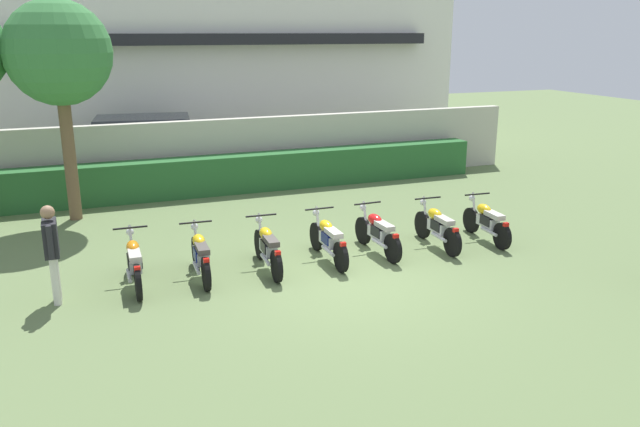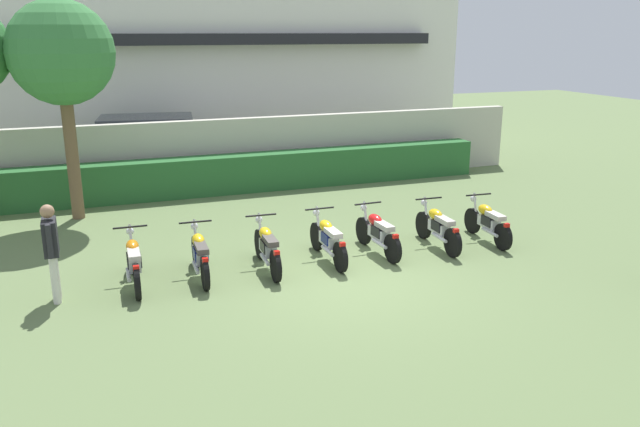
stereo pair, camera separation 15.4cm
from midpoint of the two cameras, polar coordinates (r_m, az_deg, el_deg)
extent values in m
plane|color=#607547|center=(11.58, 2.79, -6.00)|extent=(60.00, 60.00, 0.00)
cube|color=white|center=(24.74, -10.84, 14.28)|extent=(18.47, 6.00, 7.41)
cube|color=black|center=(21.54, -9.34, 15.12)|extent=(15.51, 0.50, 0.36)
cube|color=#BCB7A8|center=(18.53, -6.81, 5.46)|extent=(17.54, 0.30, 1.95)
cube|color=#28602D|center=(17.96, -6.23, 3.65)|extent=(14.03, 0.70, 1.04)
cube|color=#9EA3A8|center=(19.97, -14.29, 5.15)|extent=(4.72, 2.47, 1.00)
cube|color=#2D333D|center=(19.85, -15.03, 7.45)|extent=(2.91, 2.07, 0.65)
cylinder|color=black|center=(20.96, -9.84, 4.79)|extent=(0.70, 0.31, 0.68)
cylinder|color=black|center=(19.15, -9.56, 3.75)|extent=(0.70, 0.31, 0.68)
cylinder|color=black|center=(21.07, -18.44, 4.26)|extent=(0.70, 0.31, 0.68)
cylinder|color=black|center=(19.27, -18.96, 3.17)|extent=(0.70, 0.31, 0.68)
cylinder|color=brown|center=(16.05, -21.01, 4.85)|extent=(0.29, 0.29, 3.04)
sphere|color=#387A3D|center=(15.81, -21.88, 13.22)|extent=(2.36, 2.36, 2.36)
cylinder|color=black|center=(12.28, -16.08, -3.79)|extent=(0.10, 0.62, 0.61)
cylinder|color=black|center=(11.10, -15.65, -5.89)|extent=(0.10, 0.62, 0.61)
cube|color=silver|center=(11.59, -15.92, -4.18)|extent=(0.21, 0.60, 0.22)
ellipsoid|color=orange|center=(11.68, -16.06, -2.84)|extent=(0.23, 0.44, 0.22)
cube|color=#B2ADA3|center=(11.31, -15.92, -3.56)|extent=(0.21, 0.52, 0.10)
cube|color=red|center=(10.91, -15.72, -4.72)|extent=(0.10, 0.08, 0.08)
cylinder|color=silver|center=(12.10, -16.17, -2.50)|extent=(0.05, 0.23, 0.65)
cylinder|color=black|center=(11.92, -16.26, -1.17)|extent=(0.60, 0.05, 0.04)
sphere|color=silver|center=(12.15, -16.27, -1.54)|extent=(0.14, 0.14, 0.14)
cylinder|color=silver|center=(11.40, -16.38, -5.26)|extent=(0.08, 0.55, 0.07)
cube|color=black|center=(11.53, -15.92, -4.03)|extent=(0.25, 0.36, 0.20)
cylinder|color=black|center=(12.36, -10.68, -3.36)|extent=(0.11, 0.59, 0.59)
cylinder|color=black|center=(11.24, -9.84, -5.31)|extent=(0.11, 0.59, 0.59)
cube|color=silver|center=(11.70, -10.28, -3.68)|extent=(0.22, 0.61, 0.22)
ellipsoid|color=yellow|center=(11.79, -10.46, -2.36)|extent=(0.24, 0.45, 0.22)
cube|color=#4C4742|center=(11.42, -10.17, -3.06)|extent=(0.22, 0.53, 0.10)
cube|color=red|center=(11.05, -9.83, -4.14)|extent=(0.10, 0.08, 0.08)
cylinder|color=silver|center=(12.18, -10.70, -2.07)|extent=(0.06, 0.23, 0.65)
cylinder|color=black|center=(12.00, -10.72, -0.75)|extent=(0.60, 0.06, 0.04)
sphere|color=silver|center=(12.23, -10.82, -1.12)|extent=(0.14, 0.14, 0.14)
cylinder|color=silver|center=(11.50, -10.67, -4.75)|extent=(0.09, 0.55, 0.07)
cube|color=navy|center=(11.64, -10.26, -3.53)|extent=(0.25, 0.37, 0.20)
cylinder|color=black|center=(12.62, -5.06, -2.73)|extent=(0.12, 0.59, 0.59)
cylinder|color=black|center=(11.44, -3.60, -4.71)|extent=(0.12, 0.59, 0.59)
cube|color=silver|center=(11.93, -4.32, -3.07)|extent=(0.23, 0.61, 0.22)
ellipsoid|color=yellow|center=(12.02, -4.54, -1.78)|extent=(0.24, 0.45, 0.22)
cube|color=#4C4742|center=(11.66, -4.08, -2.45)|extent=(0.22, 0.53, 0.10)
cube|color=red|center=(11.26, -3.50, -3.55)|extent=(0.10, 0.08, 0.08)
cylinder|color=silver|center=(12.44, -5.00, -1.46)|extent=(0.06, 0.23, 0.65)
cylinder|color=black|center=(12.26, -4.94, -0.16)|extent=(0.60, 0.06, 0.04)
sphere|color=silver|center=(12.49, -5.14, -0.53)|extent=(0.14, 0.14, 0.14)
cylinder|color=silver|center=(11.72, -4.59, -4.11)|extent=(0.09, 0.55, 0.07)
cube|color=black|center=(11.87, -4.27, -2.92)|extent=(0.26, 0.37, 0.20)
cylinder|color=black|center=(13.04, 0.03, -2.07)|extent=(0.10, 0.58, 0.58)
cylinder|color=black|center=(11.88, 2.20, -3.92)|extent=(0.10, 0.58, 0.58)
cube|color=silver|center=(12.36, 1.15, -2.36)|extent=(0.21, 0.60, 0.22)
ellipsoid|color=yellow|center=(12.44, 0.88, -1.13)|extent=(0.22, 0.44, 0.22)
cube|color=beige|center=(12.09, 1.55, -1.74)|extent=(0.21, 0.52, 0.10)
cube|color=red|center=(11.70, 2.40, -2.79)|extent=(0.10, 0.08, 0.08)
cylinder|color=silver|center=(12.86, 0.17, -0.83)|extent=(0.05, 0.23, 0.65)
cylinder|color=black|center=(12.69, 0.31, 0.44)|extent=(0.60, 0.04, 0.04)
sphere|color=silver|center=(12.91, 0.00, 0.07)|extent=(0.14, 0.14, 0.14)
cylinder|color=silver|center=(12.14, 1.04, -3.36)|extent=(0.08, 0.55, 0.07)
cube|color=navy|center=(12.30, 1.24, -2.21)|extent=(0.24, 0.36, 0.20)
cylinder|color=black|center=(13.45, 4.24, -1.54)|extent=(0.11, 0.58, 0.58)
cylinder|color=black|center=(12.40, 6.86, -3.15)|extent=(0.11, 0.58, 0.58)
cube|color=silver|center=(12.83, 5.62, -1.74)|extent=(0.22, 0.61, 0.22)
ellipsoid|color=red|center=(12.91, 5.29, -0.56)|extent=(0.24, 0.45, 0.22)
cube|color=#B2ADA3|center=(12.58, 6.14, -1.13)|extent=(0.22, 0.53, 0.10)
cube|color=red|center=(12.23, 7.14, -2.06)|extent=(0.10, 0.08, 0.08)
cylinder|color=silver|center=(13.28, 4.44, -0.33)|extent=(0.06, 0.23, 0.65)
cylinder|color=black|center=(13.12, 4.65, 0.91)|extent=(0.60, 0.06, 0.04)
sphere|color=silver|center=(13.33, 4.24, 0.53)|extent=(0.14, 0.14, 0.14)
cylinder|color=silver|center=(12.61, 5.66, -2.69)|extent=(0.09, 0.55, 0.07)
cube|color=black|center=(12.78, 5.73, -1.59)|extent=(0.25, 0.37, 0.20)
cylinder|color=black|center=(13.97, 9.54, -1.03)|extent=(0.11, 0.59, 0.59)
cylinder|color=black|center=(12.93, 12.11, -2.58)|extent=(0.11, 0.59, 0.59)
cube|color=silver|center=(13.36, 10.91, -1.22)|extent=(0.22, 0.61, 0.22)
ellipsoid|color=yellow|center=(13.44, 10.61, -0.08)|extent=(0.24, 0.45, 0.22)
cube|color=#B2ADA3|center=(13.11, 11.44, -0.63)|extent=(0.22, 0.53, 0.10)
cube|color=red|center=(12.76, 12.41, -1.52)|extent=(0.10, 0.08, 0.08)
cylinder|color=silver|center=(13.81, 9.77, 0.14)|extent=(0.06, 0.23, 0.65)
cylinder|color=black|center=(13.65, 10.01, 1.33)|extent=(0.60, 0.06, 0.04)
sphere|color=silver|center=(13.85, 9.60, 0.97)|extent=(0.14, 0.14, 0.14)
cylinder|color=silver|center=(13.13, 10.94, -2.12)|extent=(0.09, 0.55, 0.07)
cube|color=black|center=(13.30, 11.02, -1.08)|extent=(0.25, 0.37, 0.20)
cylinder|color=black|center=(14.56, 13.76, -0.63)|extent=(0.12, 0.57, 0.56)
cylinder|color=black|center=(13.58, 16.35, -2.03)|extent=(0.12, 0.57, 0.56)
cube|color=silver|center=(13.98, 15.16, -0.77)|extent=(0.23, 0.61, 0.22)
ellipsoid|color=yellow|center=(14.06, 14.86, 0.31)|extent=(0.25, 0.45, 0.22)
cube|color=beige|center=(13.74, 15.72, -0.20)|extent=(0.23, 0.53, 0.10)
cube|color=red|center=(13.42, 16.67, -1.01)|extent=(0.10, 0.09, 0.08)
cylinder|color=silver|center=(14.40, 14.02, 0.50)|extent=(0.06, 0.23, 0.65)
cylinder|color=black|center=(14.24, 14.29, 1.64)|extent=(0.60, 0.07, 0.04)
sphere|color=silver|center=(14.44, 13.85, 1.30)|extent=(0.14, 0.14, 0.14)
cylinder|color=silver|center=(13.76, 15.24, -1.62)|extent=(0.10, 0.55, 0.07)
cube|color=black|center=(13.93, 15.28, -0.63)|extent=(0.26, 0.37, 0.20)
cylinder|color=silver|center=(11.52, -22.22, -5.14)|extent=(0.13, 0.13, 0.83)
cylinder|color=silver|center=(11.32, -22.24, -5.52)|extent=(0.13, 0.13, 0.83)
cube|color=#232328|center=(11.20, -22.61, -1.96)|extent=(0.22, 0.48, 0.58)
cylinder|color=#232328|center=(11.47, -22.58, -1.47)|extent=(0.09, 0.09, 0.56)
cylinder|color=#232328|center=(10.92, -22.65, -2.33)|extent=(0.09, 0.09, 0.56)
sphere|color=#9E7556|center=(11.08, -22.85, 0.18)|extent=(0.22, 0.22, 0.22)
camera|label=1|loc=(0.08, -89.65, 0.10)|focal=35.80mm
camera|label=2|loc=(0.08, 90.35, -0.10)|focal=35.80mm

